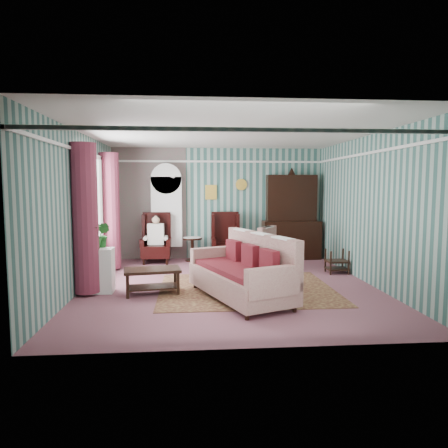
{
  "coord_description": "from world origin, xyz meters",
  "views": [
    {
      "loc": [
        -0.71,
        -7.52,
        1.92
      ],
      "look_at": [
        -0.05,
        0.6,
        1.14
      ],
      "focal_mm": 32.0,
      "sensor_mm": 36.0,
      "label": 1
    }
  ],
  "objects": [
    {
      "name": "floor",
      "position": [
        0.0,
        0.0,
        0.0
      ],
      "size": [
        6.0,
        6.0,
        0.0
      ],
      "primitive_type": "plane",
      "color": "#7F4A54",
      "rests_on": "ground"
    },
    {
      "name": "room_shell",
      "position": [
        -0.62,
        0.18,
        2.01
      ],
      "size": [
        5.53,
        6.02,
        2.91
      ],
      "color": "#36635B",
      "rests_on": "ground"
    },
    {
      "name": "bookcase",
      "position": [
        -1.35,
        2.84,
        1.12
      ],
      "size": [
        0.8,
        0.28,
        2.24
      ],
      "primitive_type": "cube",
      "color": "silver",
      "rests_on": "floor"
    },
    {
      "name": "dresser_hutch",
      "position": [
        1.9,
        2.72,
        1.18
      ],
      "size": [
        1.5,
        0.56,
        2.36
      ],
      "primitive_type": "cube",
      "color": "black",
      "rests_on": "floor"
    },
    {
      "name": "wingback_left",
      "position": [
        -1.6,
        2.45,
        0.62
      ],
      "size": [
        0.76,
        0.8,
        1.25
      ],
      "primitive_type": "cube",
      "color": "black",
      "rests_on": "floor"
    },
    {
      "name": "wingback_right",
      "position": [
        0.15,
        2.45,
        0.62
      ],
      "size": [
        0.76,
        0.8,
        1.25
      ],
      "primitive_type": "cube",
      "color": "black",
      "rests_on": "floor"
    },
    {
      "name": "seated_woman",
      "position": [
        -1.6,
        2.45,
        0.59
      ],
      "size": [
        0.44,
        0.4,
        1.18
      ],
      "primitive_type": null,
      "color": "beige",
      "rests_on": "floor"
    },
    {
      "name": "round_side_table",
      "position": [
        -0.7,
        2.6,
        0.3
      ],
      "size": [
        0.5,
        0.5,
        0.6
      ],
      "primitive_type": "cylinder",
      "color": "black",
      "rests_on": "floor"
    },
    {
      "name": "nest_table",
      "position": [
        2.47,
        0.9,
        0.27
      ],
      "size": [
        0.45,
        0.38,
        0.54
      ],
      "primitive_type": "cube",
      "color": "black",
      "rests_on": "floor"
    },
    {
      "name": "plant_stand",
      "position": [
        -2.4,
        -0.3,
        0.4
      ],
      "size": [
        0.55,
        0.35,
        0.8
      ],
      "primitive_type": "cube",
      "color": "silver",
      "rests_on": "floor"
    },
    {
      "name": "rug",
      "position": [
        0.3,
        -0.3,
        0.01
      ],
      "size": [
        3.2,
        2.6,
        0.01
      ],
      "primitive_type": "cube",
      "color": "#521B1B",
      "rests_on": "floor"
    },
    {
      "name": "sofa",
      "position": [
        0.1,
        -0.93,
        0.53
      ],
      "size": [
        1.74,
        2.44,
        1.06
      ],
      "primitive_type": "cube",
      "rotation": [
        0.0,
        0.0,
        1.95
      ],
      "color": "beige",
      "rests_on": "floor"
    },
    {
      "name": "floral_armchair",
      "position": [
        0.74,
        1.5,
        0.54
      ],
      "size": [
        1.17,
        1.16,
        1.08
      ],
      "primitive_type": "cube",
      "rotation": [
        0.0,
        0.0,
        0.93
      ],
      "color": "beige",
      "rests_on": "floor"
    },
    {
      "name": "coffee_table",
      "position": [
        -1.41,
        -0.46,
        0.23
      ],
      "size": [
        1.06,
        0.7,
        0.45
      ],
      "primitive_type": "cube",
      "rotation": [
        0.0,
        0.0,
        0.16
      ],
      "color": "black",
      "rests_on": "floor"
    },
    {
      "name": "potted_plant_a",
      "position": [
        -2.49,
        -0.44,
        1.01
      ],
      "size": [
        0.4,
        0.36,
        0.42
      ],
      "primitive_type": "imported",
      "rotation": [
        0.0,
        0.0,
        0.09
      ],
      "color": "#1B5119",
      "rests_on": "plant_stand"
    },
    {
      "name": "potted_plant_b",
      "position": [
        -2.32,
        -0.16,
        1.03
      ],
      "size": [
        0.3,
        0.26,
        0.45
      ],
      "primitive_type": "imported",
      "rotation": [
        0.0,
        0.0,
        -0.29
      ],
      "color": "#184B17",
      "rests_on": "plant_stand"
    },
    {
      "name": "potted_plant_c",
      "position": [
        -2.44,
        -0.28,
        1.02
      ],
      "size": [
        0.31,
        0.31,
        0.43
      ],
      "primitive_type": "imported",
      "rotation": [
        0.0,
        0.0,
        -0.34
      ],
      "color": "#204B17",
      "rests_on": "plant_stand"
    }
  ]
}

